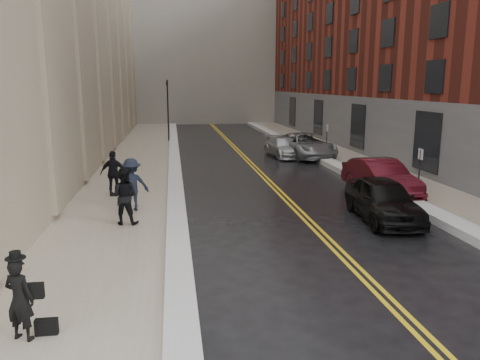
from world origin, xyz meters
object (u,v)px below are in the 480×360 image
object	(u,v)px
pedestrian_a	(124,196)
car_silver_near	(284,147)
pedestrian_b	(132,185)
car_black	(383,199)
car_silver_far	(305,145)
pedestrian_main	(20,299)
car_maroon	(380,177)
pedestrian_c	(114,174)

from	to	relation	value
pedestrian_a	car_silver_near	bearing A→B (deg)	-109.14
pedestrian_a	pedestrian_b	world-z (taller)	pedestrian_b
car_black	pedestrian_b	world-z (taller)	pedestrian_b
car_black	car_silver_far	world-z (taller)	car_silver_far
pedestrian_main	pedestrian_a	bearing A→B (deg)	-76.15
car_silver_far	pedestrian_a	size ratio (longest dim) A/B	3.00
car_black	pedestrian_a	world-z (taller)	pedestrian_a
pedestrian_main	pedestrian_b	distance (m)	9.16
car_maroon	pedestrian_c	size ratio (longest dim) A/B	2.48
car_maroon	pedestrian_main	distance (m)	16.04
car_black	pedestrian_b	size ratio (longest dim) A/B	2.28
car_silver_near	pedestrian_main	size ratio (longest dim) A/B	2.82
car_silver_near	car_silver_far	xyz separation A→B (m)	(1.37, -0.45, 0.16)
pedestrian_b	pedestrian_main	bearing A→B (deg)	65.80
car_silver_near	pedestrian_main	bearing A→B (deg)	-120.61
pedestrian_b	pedestrian_c	size ratio (longest dim) A/B	1.03
car_black	car_silver_near	distance (m)	15.32
pedestrian_a	car_black	bearing A→B (deg)	-169.78
car_maroon	car_silver_near	distance (m)	11.70
car_black	pedestrian_main	world-z (taller)	pedestrian_main
pedestrian_a	pedestrian_main	bearing A→B (deg)	93.04
pedestrian_b	car_maroon	bearing A→B (deg)	172.70
car_silver_near	pedestrian_b	world-z (taller)	pedestrian_b
car_silver_far	pedestrian_b	distance (m)	16.48
car_silver_far	pedestrian_b	world-z (taller)	pedestrian_b
car_silver_near	pedestrian_c	size ratio (longest dim) A/B	2.33
car_silver_far	pedestrian_main	size ratio (longest dim) A/B	3.65
car_maroon	pedestrian_main	world-z (taller)	pedestrian_main
car_black	car_maroon	world-z (taller)	car_maroon
car_black	car_silver_far	distance (m)	14.93
car_maroon	car_silver_far	world-z (taller)	car_silver_far
car_silver_far	car_black	bearing A→B (deg)	-102.31
car_black	pedestrian_c	xyz separation A→B (m)	(-9.99, 4.61, 0.35)
pedestrian_b	car_black	bearing A→B (deg)	150.92
car_black	pedestrian_b	xyz separation A→B (m)	(-9.05, 2.10, 0.37)
car_black	car_silver_near	xyz separation A→B (m)	(0.00, 15.32, -0.12)
car_maroon	car_silver_far	xyz separation A→B (m)	(-0.23, 11.14, 0.02)
car_silver_far	pedestrian_main	bearing A→B (deg)	-125.29
car_black	car_silver_far	xyz separation A→B (m)	(1.37, 14.87, 0.04)
car_maroon	pedestrian_b	bearing A→B (deg)	-174.19
car_silver_near	pedestrian_b	xyz separation A→B (m)	(-9.05, -13.22, 0.49)
car_silver_far	pedestrian_main	xyz separation A→B (m)	(-11.72, -21.83, 0.14)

